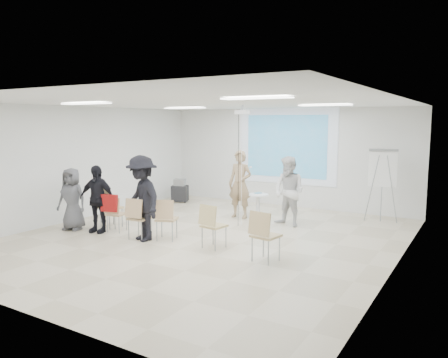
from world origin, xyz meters
The scene contains 30 objects.
floor centered at (0.00, 0.00, -0.05)m, with size 8.00×9.00×0.10m, color beige.
ceiling centered at (0.00, 0.00, 3.05)m, with size 8.00×9.00×0.10m, color white.
wall_back centered at (0.00, 4.55, 1.50)m, with size 8.00×0.10×3.00m, color silver.
wall_left centered at (-4.05, 0.00, 1.50)m, with size 0.10×9.00×3.00m, color silver.
wall_right centered at (4.05, 0.00, 1.50)m, with size 0.10×9.00×3.00m, color silver.
projection_halo centered at (0.00, 4.49, 1.85)m, with size 3.20×0.01×2.30m, color silver.
projection_image centered at (0.00, 4.47, 1.85)m, with size 2.60×0.01×1.90m, color teal.
pedestal_table centered at (0.08, 2.45, 0.38)m, with size 0.72×0.72×0.68m.
player_left centered at (-0.38, 2.26, 1.04)m, with size 0.76×0.51×2.08m, color tan.
player_right centered at (1.13, 2.06, 0.97)m, with size 0.93×0.75×1.93m, color white.
controller_left centered at (-0.20, 2.51, 1.37)m, with size 0.04×0.11×0.04m, color white.
controller_right centered at (0.95, 2.31, 1.30)m, with size 0.04×0.13×0.04m, color white.
chair_far_left centered at (-2.60, -0.39, 0.58)m, with size 0.53×0.56×0.97m.
chair_left_mid centered at (-2.13, -0.64, 0.50)m, with size 0.47×0.50×0.84m.
chair_left_inner centered at (-1.22, -0.87, 0.55)m, with size 0.47×0.50×0.93m.
chair_center centered at (-0.64, -0.60, 0.55)m, with size 0.57×0.59×0.92m.
chair_right_inner centered at (0.55, -0.61, 0.55)m, with size 0.49×0.52×0.93m.
chair_right_far centered at (1.85, -0.85, 0.57)m, with size 0.52×0.55×0.97m.
red_jacket centered at (-2.15, -0.79, 0.72)m, with size 0.42×0.10×0.40m, color #A61514.
laptop centered at (-1.23, -0.77, 0.50)m, with size 0.34×0.25×0.03m, color black.
audience_left centered at (-2.49, -0.85, 0.91)m, with size 1.06×0.64×1.82m, color black.
audience_mid centered at (-1.10, -0.85, 1.06)m, with size 1.37×0.75×2.12m, color black.
audience_outer centered at (-3.19, -0.98, 0.84)m, with size 0.82×0.54×1.68m, color #58585D.
flipchart_easel centered at (3.03, 3.65, 1.40)m, with size 0.81×0.63×1.90m.
av_cart centered at (-3.22, 3.35, 0.35)m, with size 0.62×0.56×0.75m.
ceiling_projector centered at (0.10, 1.49, 2.69)m, with size 0.30×0.25×3.00m.
fluor_panel_nw centered at (-2.00, 2.00, 2.97)m, with size 1.20×0.30×0.02m, color white.
fluor_panel_ne centered at (2.00, 2.00, 2.97)m, with size 1.20×0.30×0.02m, color white.
fluor_panel_sw centered at (-2.00, -1.50, 2.97)m, with size 1.20×0.30×0.02m, color white.
fluor_panel_se centered at (2.00, -1.50, 2.97)m, with size 1.20×0.30×0.02m, color white.
Camera 1 is at (5.27, -7.94, 2.58)m, focal length 35.00 mm.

